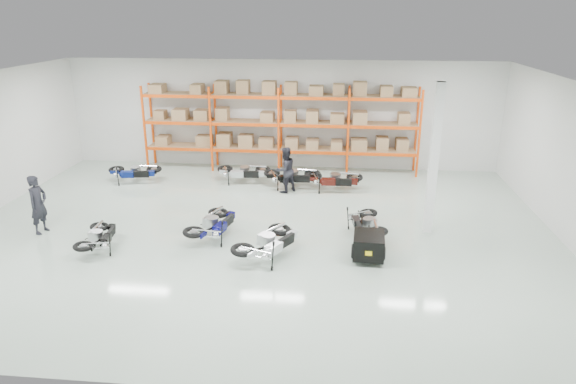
# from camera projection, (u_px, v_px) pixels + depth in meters

# --- Properties ---
(room) EXTENTS (18.00, 18.00, 18.00)m
(room) POSITION_uv_depth(u_px,v_px,m) (254.00, 160.00, 14.93)
(room) COLOR #ACC0B0
(room) RESTS_ON ground
(pallet_rack) EXTENTS (11.28, 0.98, 3.62)m
(pallet_rack) POSITION_uv_depth(u_px,v_px,m) (280.00, 117.00, 20.98)
(pallet_rack) COLOR #E7480C
(pallet_rack) RESTS_ON ground
(structural_column) EXTENTS (0.25, 0.25, 4.50)m
(structural_column) POSITION_uv_depth(u_px,v_px,m) (434.00, 160.00, 14.91)
(structural_column) COLOR white
(structural_column) RESTS_ON ground
(moto_blue_centre) EXTENTS (1.32, 2.02, 1.21)m
(moto_blue_centre) POSITION_uv_depth(u_px,v_px,m) (213.00, 220.00, 15.00)
(moto_blue_centre) COLOR #07074B
(moto_blue_centre) RESTS_ON ground
(moto_silver_left) EXTENTS (1.79, 2.15, 1.25)m
(moto_silver_left) POSITION_uv_depth(u_px,v_px,m) (269.00, 238.00, 13.76)
(moto_silver_left) COLOR silver
(moto_silver_left) RESTS_ON ground
(moto_black_far_left) EXTENTS (0.98, 1.68, 1.03)m
(moto_black_far_left) POSITION_uv_depth(u_px,v_px,m) (98.00, 233.00, 14.30)
(moto_black_far_left) COLOR black
(moto_black_far_left) RESTS_ON ground
(moto_touring_right) EXTENTS (1.08, 1.79, 1.09)m
(moto_touring_right) POSITION_uv_depth(u_px,v_px,m) (366.00, 219.00, 15.19)
(moto_touring_right) COLOR black
(moto_touring_right) RESTS_ON ground
(trailer) EXTENTS (0.91, 1.72, 0.72)m
(trailer) POSITION_uv_depth(u_px,v_px,m) (369.00, 245.00, 13.72)
(trailer) COLOR black
(trailer) RESTS_ON ground
(moto_back_a) EXTENTS (1.87, 1.09, 1.15)m
(moto_back_a) POSITION_uv_depth(u_px,v_px,m) (134.00, 169.00, 19.99)
(moto_back_a) COLOR navy
(moto_back_a) RESTS_ON ground
(moto_back_b) EXTENTS (1.83, 0.95, 1.17)m
(moto_back_b) POSITION_uv_depth(u_px,v_px,m) (243.00, 169.00, 19.97)
(moto_back_b) COLOR #B7BBC1
(moto_back_b) RESTS_ON ground
(moto_back_c) EXTENTS (1.93, 1.06, 1.21)m
(moto_back_c) POSITION_uv_depth(u_px,v_px,m) (292.00, 173.00, 19.40)
(moto_back_c) COLOR black
(moto_back_c) RESTS_ON ground
(moto_back_d) EXTENTS (1.86, 0.95, 1.19)m
(moto_back_d) POSITION_uv_depth(u_px,v_px,m) (334.00, 176.00, 19.06)
(moto_back_d) COLOR #41100D
(moto_back_d) RESTS_ON ground
(person_left) EXTENTS (0.53, 0.72, 1.80)m
(person_left) POSITION_uv_depth(u_px,v_px,m) (38.00, 204.00, 15.28)
(person_left) COLOR black
(person_left) RESTS_ON ground
(person_back) EXTENTS (1.04, 1.03, 1.70)m
(person_back) POSITION_uv_depth(u_px,v_px,m) (285.00, 170.00, 18.79)
(person_back) COLOR black
(person_back) RESTS_ON ground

